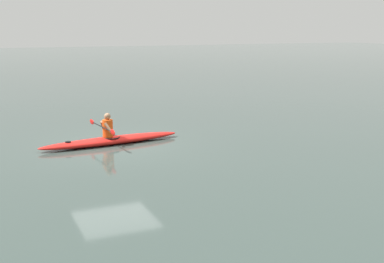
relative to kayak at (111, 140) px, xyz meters
The scene contains 3 objects.
ground_plane 0.29m from the kayak, 87.99° to the left, with size 160.00×160.00×0.00m, color #384742.
kayak is the anchor object (origin of this frame).
kayaker 0.48m from the kayak, ahead, with size 0.50×2.32×0.78m.
Camera 1 is at (3.95, 15.10, 3.74)m, focal length 46.43 mm.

